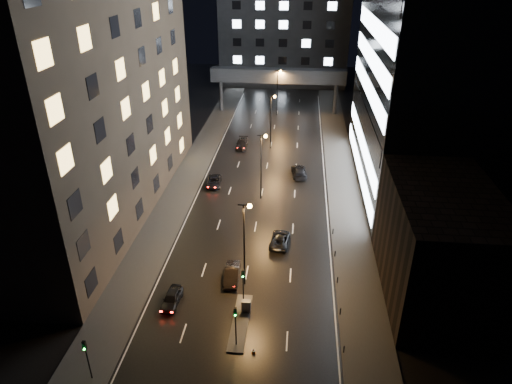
% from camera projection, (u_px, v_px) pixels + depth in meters
% --- Properties ---
extents(ground, '(160.00, 160.00, 0.00)m').
position_uv_depth(ground, '(267.00, 166.00, 78.73)').
color(ground, black).
rests_on(ground, ground).
extents(sidewalk_left, '(5.00, 110.00, 0.15)m').
position_uv_depth(sidewalk_left, '(190.00, 174.00, 75.39)').
color(sidewalk_left, '#383533').
rests_on(sidewalk_left, ground).
extents(sidewalk_right, '(5.00, 110.00, 0.15)m').
position_uv_depth(sidewalk_right, '(342.00, 181.00, 73.19)').
color(sidewalk_right, '#383533').
rests_on(sidewalk_right, ground).
extents(building_left, '(15.00, 48.00, 40.00)m').
position_uv_depth(building_left, '(81.00, 65.00, 57.34)').
color(building_left, '#2D2319').
rests_on(building_left, ground).
extents(building_right_low, '(10.00, 18.00, 12.00)m').
position_uv_depth(building_right_low, '(438.00, 244.00, 46.85)').
color(building_right_low, black).
rests_on(building_right_low, ground).
extents(building_right_glass, '(20.00, 36.00, 45.00)m').
position_uv_depth(building_right_glass, '(448.00, 36.00, 62.59)').
color(building_right_glass, black).
rests_on(building_right_glass, ground).
extents(building_far, '(34.00, 14.00, 25.00)m').
position_uv_depth(building_far, '(284.00, 37.00, 124.10)').
color(building_far, '#333335').
rests_on(building_far, ground).
extents(skybridge, '(30.00, 3.00, 10.00)m').
position_uv_depth(skybridge, '(278.00, 76.00, 101.33)').
color(skybridge, '#333335').
rests_on(skybridge, ground).
extents(median_island, '(1.60, 8.00, 0.15)m').
position_uv_depth(median_island, '(240.00, 322.00, 45.16)').
color(median_island, '#383533').
rests_on(median_island, ground).
extents(traffic_signal_near, '(0.28, 0.34, 4.40)m').
position_uv_depth(traffic_signal_near, '(243.00, 282.00, 45.96)').
color(traffic_signal_near, black).
rests_on(traffic_signal_near, median_island).
extents(traffic_signal_far, '(0.28, 0.34, 4.40)m').
position_uv_depth(traffic_signal_far, '(236.00, 320.00, 41.11)').
color(traffic_signal_far, black).
rests_on(traffic_signal_far, median_island).
extents(traffic_signal_corner, '(0.28, 0.34, 4.40)m').
position_uv_depth(traffic_signal_corner, '(86.00, 354.00, 37.81)').
color(traffic_signal_corner, black).
rests_on(traffic_signal_corner, ground).
extents(bollard_row, '(0.12, 25.12, 0.90)m').
position_uv_depth(bollard_row, '(339.00, 295.00, 48.08)').
color(bollard_row, black).
rests_on(bollard_row, ground).
extents(streetlight_near, '(1.45, 0.50, 10.15)m').
position_uv_depth(streetlight_near, '(246.00, 234.00, 47.49)').
color(streetlight_near, black).
rests_on(streetlight_near, ground).
extents(streetlight_mid_a, '(1.45, 0.50, 10.15)m').
position_uv_depth(streetlight_mid_a, '(262.00, 159.00, 65.13)').
color(streetlight_mid_a, black).
rests_on(streetlight_mid_a, ground).
extents(streetlight_mid_b, '(1.45, 0.50, 10.15)m').
position_uv_depth(streetlight_mid_b, '(272.00, 115.00, 82.77)').
color(streetlight_mid_b, black).
rests_on(streetlight_mid_b, ground).
extents(streetlight_far, '(1.45, 0.50, 10.15)m').
position_uv_depth(streetlight_far, '(278.00, 87.00, 100.41)').
color(streetlight_far, black).
rests_on(streetlight_far, ground).
extents(car_away_a, '(1.76, 4.08, 1.37)m').
position_uv_depth(car_away_a, '(172.00, 298.00, 47.36)').
color(car_away_a, black).
rests_on(car_away_a, ground).
extents(car_away_b, '(1.76, 4.60, 1.50)m').
position_uv_depth(car_away_b, '(232.00, 274.00, 50.80)').
color(car_away_b, black).
rests_on(car_away_b, ground).
extents(car_away_c, '(2.62, 4.90, 1.31)m').
position_uv_depth(car_away_c, '(214.00, 182.00, 71.72)').
color(car_away_c, black).
rests_on(car_away_c, ground).
extents(car_away_d, '(2.11, 5.07, 1.47)m').
position_uv_depth(car_away_d, '(242.00, 144.00, 85.73)').
color(car_away_d, black).
rests_on(car_away_d, ground).
extents(car_toward_a, '(2.67, 5.00, 1.33)m').
position_uv_depth(car_toward_a, '(280.00, 239.00, 57.18)').
color(car_toward_a, black).
rests_on(car_toward_a, ground).
extents(car_toward_b, '(2.87, 5.72, 1.59)m').
position_uv_depth(car_toward_b, '(299.00, 171.00, 74.82)').
color(car_toward_b, black).
rests_on(car_toward_b, ground).
extents(utility_cabinet, '(0.92, 0.56, 1.33)m').
position_uv_depth(utility_cabinet, '(246.00, 306.00, 46.10)').
color(utility_cabinet, '#555658').
rests_on(utility_cabinet, median_island).
extents(cone_b, '(0.50, 0.50, 0.48)m').
position_uv_depth(cone_b, '(254.00, 351.00, 41.61)').
color(cone_b, '#D8510B').
rests_on(cone_b, ground).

